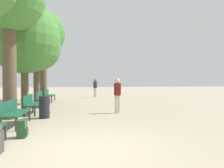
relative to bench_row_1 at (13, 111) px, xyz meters
name	(u,v)px	position (x,y,z in m)	size (l,w,h in m)	color
ground_plane	(81,149)	(2.27, -2.85, -0.51)	(80.00, 80.00, 0.00)	tan
bench_row_1	(13,111)	(0.00, 0.00, 0.00)	(0.54, 1.82, 0.86)	#195138
bench_row_2	(31,103)	(0.00, 2.70, 0.00)	(0.54, 1.82, 0.86)	#195138
bench_row_3	(42,98)	(0.00, 5.41, 0.00)	(0.54, 1.82, 0.86)	#195138
bench_row_4	(49,94)	(0.00, 8.11, 0.00)	(0.54, 1.82, 0.86)	#195138
tree_row_2	(24,38)	(-0.54, 3.74, 3.12)	(3.57, 3.57, 5.43)	brown
tree_row_3	(36,47)	(-0.54, 6.72, 3.13)	(3.12, 3.12, 5.22)	brown
tree_row_4	(43,34)	(-0.54, 9.26, 4.48)	(3.33, 3.33, 6.74)	brown
backpack	(22,129)	(0.69, -1.62, -0.27)	(0.26, 0.29, 0.48)	#284C2D
pedestrian_near	(95,87)	(3.51, 11.47, 0.42)	(0.33, 0.27, 1.61)	beige
pedestrian_mid	(117,93)	(3.96, 2.27, 0.43)	(0.33, 0.22, 1.63)	beige
trash_bin	(44,107)	(0.79, 1.36, -0.06)	(0.41, 0.41, 0.90)	#232328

